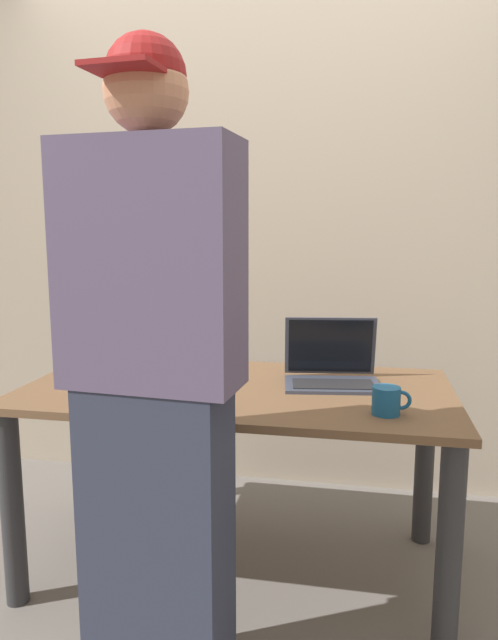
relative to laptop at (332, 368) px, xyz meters
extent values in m
plane|color=slate|center=(-0.34, -0.12, -0.78)|extent=(8.00, 8.00, 0.00)
cube|color=brown|center=(-0.34, -0.12, -0.07)|extent=(1.56, 0.81, 0.03)
cylinder|color=#2D2D30|center=(-1.06, -0.46, -0.43)|extent=(0.08, 0.08, 0.70)
cylinder|color=#2D2D30|center=(0.38, -0.46, -0.43)|extent=(0.08, 0.08, 0.70)
cylinder|color=#2D2D30|center=(-1.06, 0.23, -0.43)|extent=(0.08, 0.08, 0.70)
cylinder|color=#2D2D30|center=(0.38, 0.23, -0.43)|extent=(0.08, 0.08, 0.70)
cube|color=#383D4C|center=(0.01, -0.05, -0.05)|extent=(0.38, 0.27, 0.01)
cube|color=#232326|center=(0.01, -0.07, -0.04)|extent=(0.31, 0.17, 0.00)
cube|color=#383D4C|center=(-0.01, 0.08, 0.07)|extent=(0.35, 0.09, 0.23)
cube|color=black|center=(-0.01, 0.07, 0.07)|extent=(0.32, 0.08, 0.21)
cylinder|color=#472B14|center=(-0.92, 0.07, 0.05)|extent=(0.07, 0.07, 0.21)
cone|color=#472B14|center=(-0.92, 0.07, 0.17)|extent=(0.07, 0.07, 0.02)
cylinder|color=#472B14|center=(-0.92, 0.07, 0.22)|extent=(0.03, 0.03, 0.09)
cylinder|color=#BFB74C|center=(-0.92, 0.07, 0.27)|extent=(0.03, 0.03, 0.01)
cylinder|color=olive|center=(-0.92, 0.07, 0.06)|extent=(0.07, 0.07, 0.07)
cylinder|color=#333333|center=(-1.00, 0.04, 0.05)|extent=(0.07, 0.07, 0.21)
cone|color=#333333|center=(-1.00, 0.04, 0.17)|extent=(0.07, 0.07, 0.03)
cylinder|color=#333333|center=(-1.00, 0.04, 0.22)|extent=(0.03, 0.03, 0.08)
cylinder|color=#BFB74C|center=(-1.00, 0.04, 0.26)|extent=(0.04, 0.04, 0.01)
cylinder|color=gray|center=(-1.00, 0.04, 0.06)|extent=(0.08, 0.08, 0.07)
cube|color=#2D3347|center=(-0.42, -0.77, -0.33)|extent=(0.39, 0.23, 0.91)
cube|color=#594C6B|center=(-0.42, -0.77, 0.43)|extent=(0.46, 0.25, 0.62)
sphere|color=tan|center=(-0.42, -0.77, 0.85)|extent=(0.20, 0.20, 0.20)
sphere|color=maroon|center=(-0.42, -0.77, 0.88)|extent=(0.19, 0.19, 0.19)
cube|color=maroon|center=(-0.43, -0.89, 0.87)|extent=(0.17, 0.13, 0.01)
cylinder|color=#19598C|center=(0.19, -0.35, -0.01)|extent=(0.09, 0.09, 0.09)
torus|color=#19598C|center=(0.23, -0.35, -0.01)|extent=(0.06, 0.01, 0.06)
cube|color=tan|center=(-0.34, 0.75, 0.52)|extent=(6.00, 0.10, 2.60)
camera|label=1|loc=(0.09, -2.15, 0.52)|focal=32.54mm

